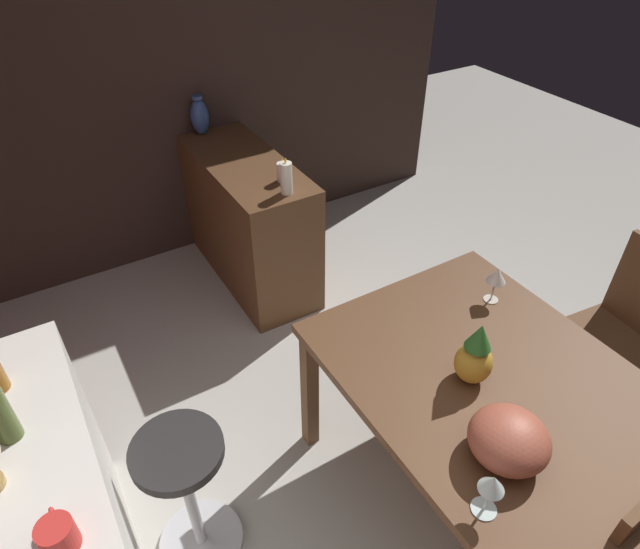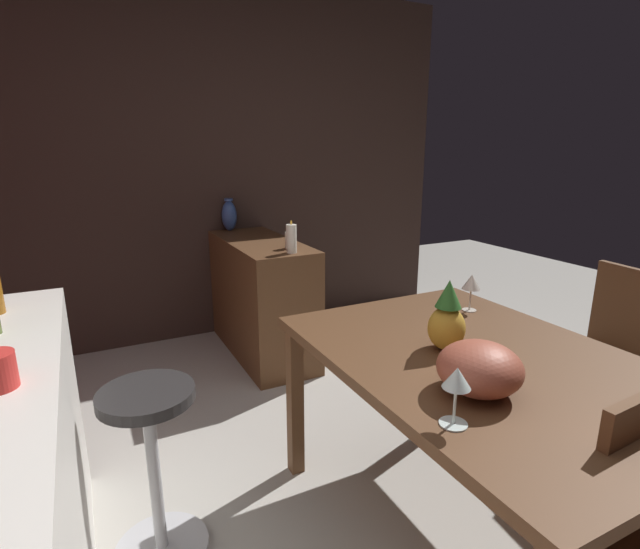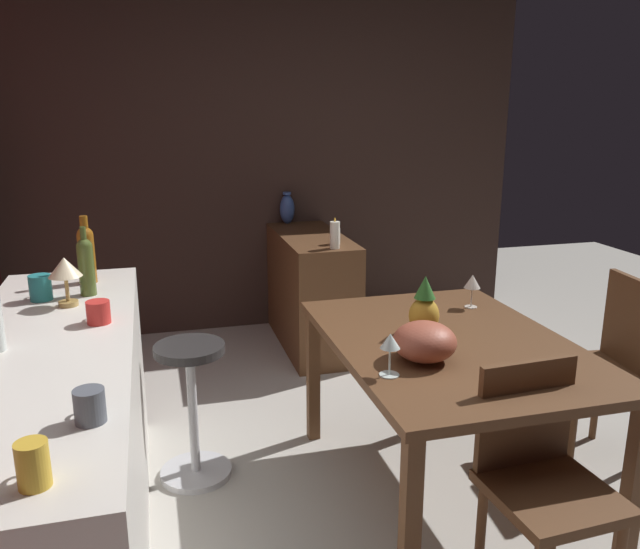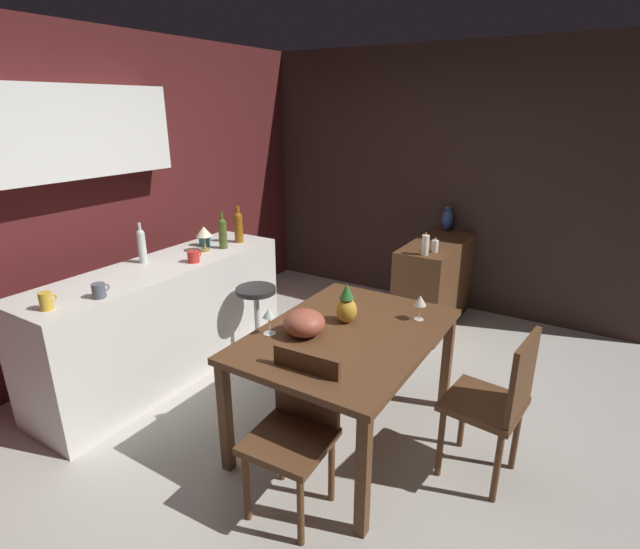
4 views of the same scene
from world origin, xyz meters
The scene contains 14 objects.
ground_plane centered at (0.00, 0.00, 0.00)m, with size 9.00×9.00×0.00m, color #B7B2A8.
wall_side_right centered at (2.55, 0.30, 1.30)m, with size 0.10×4.40×2.60m, color #33231E.
dining_table centered at (0.01, -0.20, 0.66)m, with size 1.37×0.98×0.74m.
sideboard_cabinet centered at (1.96, -0.09, 0.41)m, with size 1.10×0.44×0.82m, color #56351E.
chair_by_doorway centered at (0.10, -1.08, 0.51)m, with size 0.44×0.44×0.92m.
bar_stool centered at (0.45, 0.87, 0.35)m, with size 0.34×0.34×0.66m.
wine_glass_left centered at (-0.26, 0.18, 0.87)m, with size 0.08×0.08×0.16m.
wine_glass_right centered at (0.40, -0.50, 0.87)m, with size 0.08×0.08×0.17m.
pineapple_centerpiece centered at (0.12, -0.13, 0.85)m, with size 0.13×0.13×0.26m.
fruit_bowl centered at (-0.16, 0.00, 0.82)m, with size 0.25×0.25×0.15m, color #9E4C38.
cup_red centered at (0.15, 1.21, 0.94)m, with size 0.12×0.09×0.09m.
pillar_candle_tall centered at (1.63, -0.17, 0.87)m, with size 0.06×0.06×0.13m.
pillar_candle_short centered at (1.51, -0.13, 0.91)m, with size 0.06×0.06×0.20m.
vase_ceramic_blue centered at (2.44, -0.02, 0.94)m, with size 0.11×0.11×0.24m.
Camera 1 is at (-0.71, 1.00, 2.23)m, focal length 30.36 mm.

